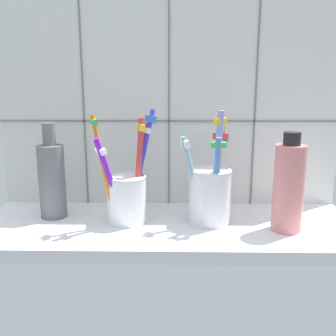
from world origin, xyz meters
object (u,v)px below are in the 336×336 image
object	(u,v)px
ceramic_vase	(52,179)
toothbrush_cup_left	(127,192)
toothbrush_cup_right	(210,192)
soap_bottle	(289,186)

from	to	relation	value
ceramic_vase	toothbrush_cup_left	bearing A→B (deg)	-8.55
toothbrush_cup_right	ceramic_vase	xyz separation A→B (cm)	(-27.20, 2.22, 1.57)
ceramic_vase	soap_bottle	bearing A→B (deg)	-8.03
ceramic_vase	toothbrush_cup_right	bearing A→B (deg)	-4.68
toothbrush_cup_left	soap_bottle	bearing A→B (deg)	-7.76
ceramic_vase	soap_bottle	world-z (taller)	ceramic_vase
ceramic_vase	soap_bottle	distance (cm)	39.50
toothbrush_cup_left	ceramic_vase	world-z (taller)	toothbrush_cup_left
toothbrush_cup_right	soap_bottle	xyz separation A→B (cm)	(11.91, -3.29, 1.88)
toothbrush_cup_left	toothbrush_cup_right	xyz separation A→B (cm)	(13.88, -0.22, 0.16)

